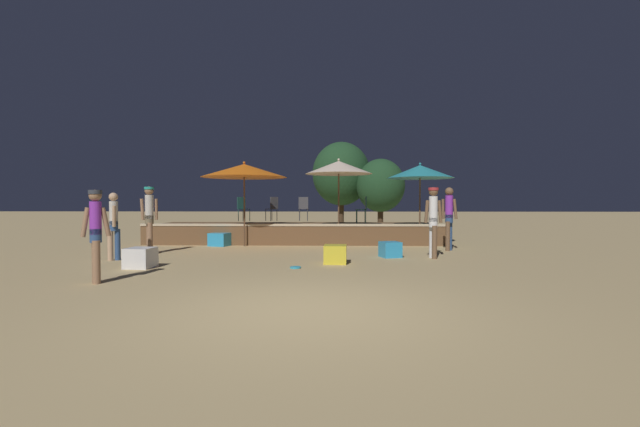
# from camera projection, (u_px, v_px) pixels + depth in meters

# --- Properties ---
(ground_plane) EXTENTS (120.00, 120.00, 0.00)m
(ground_plane) POSITION_uv_depth(u_px,v_px,m) (306.00, 310.00, 5.61)
(ground_plane) COLOR tan
(wooden_deck) EXTENTS (10.07, 2.91, 0.72)m
(wooden_deck) POSITION_uv_depth(u_px,v_px,m) (296.00, 233.00, 15.38)
(wooden_deck) COLOR brown
(wooden_deck) RESTS_ON ground
(patio_umbrella_0) EXTENTS (2.18, 2.18, 2.72)m
(patio_umbrella_0) POSITION_uv_depth(u_px,v_px,m) (420.00, 172.00, 14.05)
(patio_umbrella_0) COLOR brown
(patio_umbrella_0) RESTS_ON ground
(patio_umbrella_1) EXTENTS (2.75, 2.75, 2.73)m
(patio_umbrella_1) POSITION_uv_depth(u_px,v_px,m) (244.00, 171.00, 13.74)
(patio_umbrella_1) COLOR brown
(patio_umbrella_1) RESTS_ON ground
(patio_umbrella_2) EXTENTS (2.21, 2.21, 2.87)m
(patio_umbrella_2) POSITION_uv_depth(u_px,v_px,m) (339.00, 168.00, 14.10)
(patio_umbrella_2) COLOR brown
(patio_umbrella_2) RESTS_ON ground
(cube_seat_0) EXTENTS (0.73, 0.73, 0.42)m
(cube_seat_0) POSITION_uv_depth(u_px,v_px,m) (220.00, 239.00, 13.90)
(cube_seat_0) COLOR #2D9EDB
(cube_seat_0) RESTS_ON ground
(cube_seat_1) EXTENTS (0.59, 0.59, 0.44)m
(cube_seat_1) POSITION_uv_depth(u_px,v_px,m) (140.00, 258.00, 9.22)
(cube_seat_1) COLOR white
(cube_seat_1) RESTS_ON ground
(cube_seat_2) EXTENTS (0.54, 0.54, 0.43)m
(cube_seat_2) POSITION_uv_depth(u_px,v_px,m) (335.00, 254.00, 9.89)
(cube_seat_2) COLOR yellow
(cube_seat_2) RESTS_ON ground
(cube_seat_3) EXTENTS (0.54, 0.54, 0.43)m
(cube_seat_3) POSITION_uv_depth(u_px,v_px,m) (159.00, 238.00, 14.56)
(cube_seat_3) COLOR yellow
(cube_seat_3) RESTS_ON ground
(cube_seat_4) EXTENTS (0.59, 0.59, 0.40)m
(cube_seat_4) POSITION_uv_depth(u_px,v_px,m) (390.00, 249.00, 11.02)
(cube_seat_4) COLOR #2D9EDB
(cube_seat_4) RESTS_ON ground
(person_0) EXTENTS (0.45, 0.33, 1.64)m
(person_0) POSITION_uv_depth(u_px,v_px,m) (96.00, 231.00, 7.47)
(person_0) COLOR #997051
(person_0) RESTS_ON ground
(person_1) EXTENTS (0.43, 0.32, 1.85)m
(person_1) POSITION_uv_depth(u_px,v_px,m) (149.00, 215.00, 11.75)
(person_1) COLOR #997051
(person_1) RESTS_ON ground
(person_2) EXTENTS (0.33, 0.48, 1.65)m
(person_2) POSITION_uv_depth(u_px,v_px,m) (114.00, 224.00, 10.41)
(person_2) COLOR tan
(person_2) RESTS_ON ground
(person_3) EXTENTS (0.49, 0.30, 1.80)m
(person_3) POSITION_uv_depth(u_px,v_px,m) (433.00, 218.00, 10.76)
(person_3) COLOR brown
(person_3) RESTS_ON ground
(person_4) EXTENTS (0.44, 0.34, 1.85)m
(person_4) POSITION_uv_depth(u_px,v_px,m) (449.00, 215.00, 12.51)
(person_4) COLOR brown
(person_4) RESTS_ON ground
(bistro_chair_0) EXTENTS (0.40, 0.40, 0.90)m
(bistro_chair_0) POSITION_uv_depth(u_px,v_px,m) (303.00, 206.00, 16.13)
(bistro_chair_0) COLOR #47474C
(bistro_chair_0) RESTS_ON wooden_deck
(bistro_chair_1) EXTENTS (0.48, 0.48, 0.90)m
(bistro_chair_1) POSITION_uv_depth(u_px,v_px,m) (273.00, 206.00, 16.05)
(bistro_chair_1) COLOR #47474C
(bistro_chair_1) RESTS_ON wooden_deck
(bistro_chair_2) EXTENTS (0.48, 0.48, 0.90)m
(bistro_chair_2) POSITION_uv_depth(u_px,v_px,m) (243.00, 206.00, 15.97)
(bistro_chair_2) COLOR #1E4C47
(bistro_chair_2) RESTS_ON wooden_deck
(bistro_chair_3) EXTENTS (0.40, 0.40, 0.90)m
(bistro_chair_3) POSITION_uv_depth(u_px,v_px,m) (364.00, 207.00, 14.83)
(bistro_chair_3) COLOR #1E4C47
(bistro_chair_3) RESTS_ON wooden_deck
(frisbee_disc) EXTENTS (0.24, 0.24, 0.03)m
(frisbee_disc) POSITION_uv_depth(u_px,v_px,m) (295.00, 267.00, 9.17)
(frisbee_disc) COLOR #33B2D8
(frisbee_disc) RESTS_ON ground
(background_tree_0) EXTENTS (2.40, 2.40, 3.58)m
(background_tree_0) POSITION_uv_depth(u_px,v_px,m) (381.00, 186.00, 21.24)
(background_tree_0) COLOR #3D2B1C
(background_tree_0) RESTS_ON ground
(background_tree_1) EXTENTS (3.01, 3.01, 4.57)m
(background_tree_1) POSITION_uv_depth(u_px,v_px,m) (341.00, 174.00, 22.34)
(background_tree_1) COLOR #3D2B1C
(background_tree_1) RESTS_ON ground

